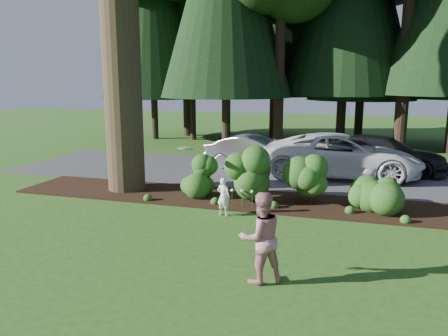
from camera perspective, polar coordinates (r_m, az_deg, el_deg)
name	(u,v)px	position (r m, az deg, el deg)	size (l,w,h in m)	color
ground	(229,237)	(10.59, 0.72, -8.95)	(80.00, 80.00, 0.00)	#214F16
mulch_bed	(258,201)	(13.59, 4.46, -4.26)	(16.00, 2.50, 0.05)	black
driveway	(280,173)	(17.66, 7.36, -0.70)	(22.00, 6.00, 0.03)	#38383A
shrub_row	(283,178)	(13.16, 7.69, -1.33)	(6.53, 1.60, 1.61)	#1A4816
lily_cluster	(242,192)	(12.74, 2.37, -3.11)	(0.69, 0.09, 0.57)	#1A4816
car_silver_wagon	(255,152)	(18.42, 4.04, 2.07)	(1.45, 4.15, 1.37)	#AAAAAF
car_white_suv	(341,155)	(17.34, 15.07, 1.61)	(2.75, 5.96, 1.66)	white
car_dark_suv	(382,154)	(18.83, 19.95, 1.74)	(2.03, 4.99, 1.45)	black
child	(224,197)	(12.03, -0.06, -3.76)	(0.39, 0.26, 1.08)	white
adult	(261,238)	(8.10, 4.83, -9.05)	(0.83, 0.65, 1.72)	#A51632
frisbee	(185,148)	(12.48, -5.08, 2.61)	(0.46, 0.46, 0.06)	teal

